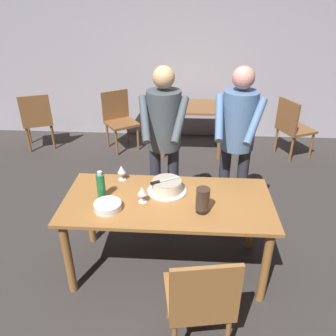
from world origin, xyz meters
The scene contains 17 objects.
ground_plane centered at (0.00, 0.00, 0.00)m, with size 14.00×14.00×0.00m, color #383330.
back_wall centered at (0.00, 3.27, 1.35)m, with size 10.00×0.12×2.70m, color #ADA8B2.
main_dining_table centered at (0.00, 0.00, 0.64)m, with size 1.74×0.80×0.75m.
cake_on_platter centered at (-0.02, 0.13, 0.80)m, with size 0.34×0.34×0.11m.
cake_knife centered at (-0.08, 0.10, 0.87)m, with size 0.25×0.15×0.02m.
plate_stack centered at (-0.47, -0.16, 0.78)m, with size 0.22×0.22×0.06m.
wine_glass_near centered at (-0.21, -0.04, 0.85)m, with size 0.08×0.08×0.14m.
wine_glass_far centered at (-0.44, 0.31, 0.85)m, with size 0.08×0.08×0.14m.
water_bottle centered at (-0.55, 0.00, 0.86)m, with size 0.07×0.07×0.25m.
hurricane_lamp centered at (0.28, -0.15, 0.86)m, with size 0.11×0.11×0.21m.
person_cutting_cake centered at (-0.07, 0.61, 1.08)m, with size 0.47×0.55×1.72m.
person_standing_beside centered at (0.62, 0.64, 1.08)m, with size 0.47×0.58×1.72m.
chair_near_side centered at (0.27, -0.78, 0.49)m, with size 0.51×0.51×0.90m.
background_table centered at (0.21, 2.57, 0.58)m, with size 1.00×0.70×0.74m.
background_chair_0 centered at (1.70, 2.45, 0.49)m, with size 0.58×0.58×0.90m.
background_chair_1 centered at (-2.20, 2.51, 0.49)m, with size 0.58×0.58×0.90m.
background_chair_2 centered at (-0.93, 2.63, 0.49)m, with size 0.61×0.61×0.90m.
Camera 1 is at (0.15, -2.34, 2.32)m, focal length 36.00 mm.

